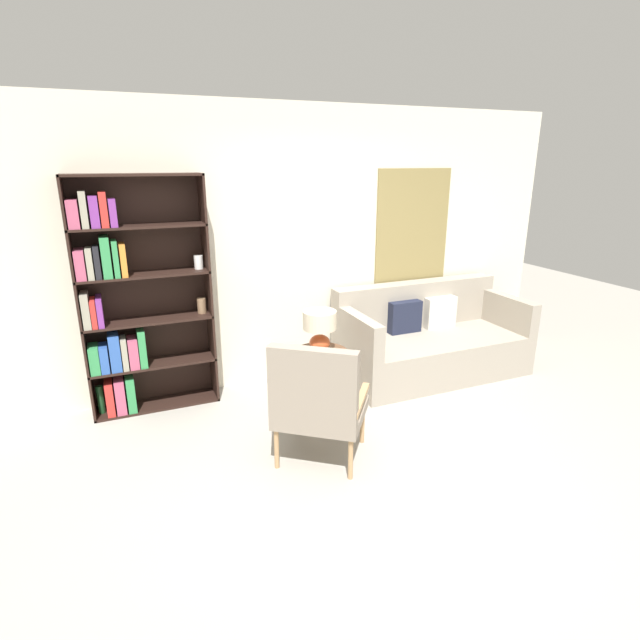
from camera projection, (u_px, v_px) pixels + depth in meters
The scene contains 7 objects.
ground_plane at pixel (368, 486), 3.49m from camera, with size 14.00×14.00×0.00m, color #9E998E.
wall_back at pixel (277, 249), 4.87m from camera, with size 6.40×0.08×2.70m.
bookshelf at pixel (128, 304), 4.30m from camera, with size 1.10×0.30×2.08m.
armchair at pixel (317, 400), 3.60m from camera, with size 0.86×0.85×0.97m.
couch at pixel (429, 341), 5.33m from camera, with size 1.95×0.93×0.92m.
side_table at pixel (321, 358), 4.48m from camera, with size 0.49×0.49×0.55m.
table_lamp at pixel (320, 326), 4.43m from camera, with size 0.30×0.30×0.37m.
Camera 1 is at (-1.46, -2.61, 2.18)m, focal length 28.00 mm.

